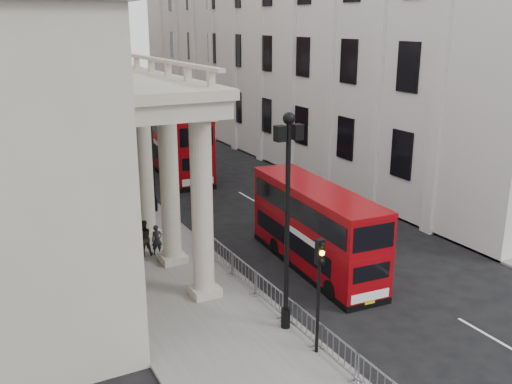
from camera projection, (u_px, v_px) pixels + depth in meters
name	position (u px, v px, depth m)	size (l,w,h in m)	color
ground	(362.00, 380.00, 18.91)	(260.00, 260.00, 0.00)	black
sidewalk_west	(83.00, 179.00, 42.99)	(6.00, 140.00, 0.12)	slate
sidewalk_east	(273.00, 156.00, 50.35)	(3.00, 140.00, 0.12)	slate
kerb	(121.00, 174.00, 44.30)	(0.20, 140.00, 0.14)	slate
east_building	(288.00, 9.00, 49.61)	(8.00, 55.00, 25.00)	beige
lamp_post_south	(287.00, 209.00, 20.63)	(1.05, 0.44, 8.32)	black
lamp_post_mid	(151.00, 135.00, 34.19)	(1.05, 0.44, 8.32)	black
lamp_post_north	(92.00, 103.00, 47.76)	(1.05, 0.44, 8.32)	black
traffic_light	(319.00, 275.00, 19.48)	(0.28, 0.33, 4.30)	black
crowd_barriers	(317.00, 334.00, 20.45)	(0.50, 18.75, 1.10)	gray
bus_near	(315.00, 226.00, 27.11)	(2.86, 9.46, 4.03)	maroon
bus_far	(174.00, 140.00, 44.32)	(3.58, 11.63, 4.95)	maroon
pedestrian_a	(157.00, 240.00, 28.69)	(0.56, 0.37, 1.54)	black
pedestrian_b	(143.00, 238.00, 28.47)	(0.91, 0.71, 1.87)	black
pedestrian_c	(114.00, 207.00, 33.12)	(0.94, 0.61, 1.93)	black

